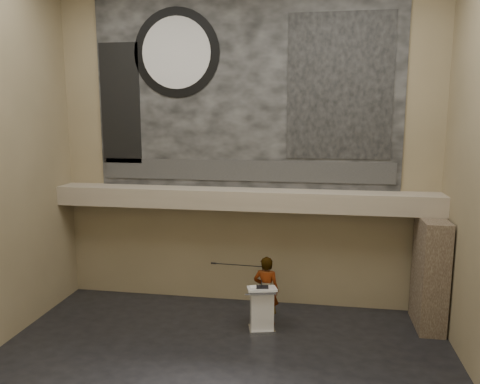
# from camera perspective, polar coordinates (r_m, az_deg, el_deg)

# --- Properties ---
(floor) EXTENTS (10.00, 10.00, 0.00)m
(floor) POSITION_cam_1_polar(r_m,az_deg,el_deg) (9.90, -3.25, -21.88)
(floor) COLOR black
(floor) RESTS_ON ground
(wall_back) EXTENTS (10.00, 0.02, 8.50)m
(wall_back) POSITION_cam_1_polar(r_m,az_deg,el_deg) (12.40, 0.60, 5.41)
(wall_back) COLOR #7A6B4D
(wall_back) RESTS_ON floor
(wall_front) EXTENTS (10.00, 0.02, 8.50)m
(wall_front) POSITION_cam_1_polar(r_m,az_deg,el_deg) (4.71, -14.41, -2.06)
(wall_front) COLOR #7A6B4D
(wall_front) RESTS_ON floor
(soffit) EXTENTS (10.00, 0.80, 0.50)m
(soffit) POSITION_cam_1_polar(r_m,az_deg,el_deg) (12.17, 0.31, -0.84)
(soffit) COLOR gray
(soffit) RESTS_ON wall_back
(sprinkler_left) EXTENTS (0.04, 0.04, 0.06)m
(sprinkler_left) POSITION_cam_1_polar(r_m,az_deg,el_deg) (12.53, -6.98, -1.92)
(sprinkler_left) COLOR #B2893D
(sprinkler_left) RESTS_ON soffit
(sprinkler_right) EXTENTS (0.04, 0.04, 0.06)m
(sprinkler_right) POSITION_cam_1_polar(r_m,az_deg,el_deg) (12.03, 9.25, -2.46)
(sprinkler_right) COLOR #B2893D
(sprinkler_right) RESTS_ON soffit
(banner) EXTENTS (8.00, 0.05, 5.00)m
(banner) POSITION_cam_1_polar(r_m,az_deg,el_deg) (12.34, 0.60, 12.13)
(banner) COLOR black
(banner) RESTS_ON wall_back
(banner_text_strip) EXTENTS (7.76, 0.02, 0.55)m
(banner_text_strip) POSITION_cam_1_polar(r_m,az_deg,el_deg) (12.39, 0.55, 2.62)
(banner_text_strip) COLOR #2A2A2A
(banner_text_strip) RESTS_ON banner
(banner_clock_rim) EXTENTS (2.30, 0.02, 2.30)m
(banner_clock_rim) POSITION_cam_1_polar(r_m,az_deg,el_deg) (12.78, -7.77, 16.46)
(banner_clock_rim) COLOR black
(banner_clock_rim) RESTS_ON banner
(banner_clock_face) EXTENTS (1.84, 0.02, 1.84)m
(banner_clock_face) POSITION_cam_1_polar(r_m,az_deg,el_deg) (12.76, -7.80, 16.47)
(banner_clock_face) COLOR silver
(banner_clock_face) RESTS_ON banner
(banner_building_print) EXTENTS (2.60, 0.02, 3.60)m
(banner_building_print) POSITION_cam_1_polar(r_m,az_deg,el_deg) (12.17, 12.08, 12.42)
(banner_building_print) COLOR black
(banner_building_print) RESTS_ON banner
(banner_brick_print) EXTENTS (1.10, 0.02, 3.20)m
(banner_brick_print) POSITION_cam_1_polar(r_m,az_deg,el_deg) (13.25, -14.38, 10.37)
(banner_brick_print) COLOR black
(banner_brick_print) RESTS_ON banner
(stone_pier) EXTENTS (0.60, 1.40, 2.70)m
(stone_pier) POSITION_cam_1_polar(r_m,az_deg,el_deg) (12.31, 22.14, -9.16)
(stone_pier) COLOR #45372A
(stone_pier) RESTS_ON floor
(lectern) EXTENTS (0.78, 0.63, 1.13)m
(lectern) POSITION_cam_1_polar(r_m,az_deg,el_deg) (11.48, 2.67, -14.08)
(lectern) COLOR silver
(lectern) RESTS_ON floor
(binder) EXTENTS (0.31, 0.26, 0.04)m
(binder) POSITION_cam_1_polar(r_m,az_deg,el_deg) (11.22, 2.75, -11.54)
(binder) COLOR black
(binder) RESTS_ON lectern
(papers) EXTENTS (0.33, 0.38, 0.00)m
(papers) POSITION_cam_1_polar(r_m,az_deg,el_deg) (11.24, 1.92, -11.57)
(papers) COLOR silver
(papers) RESTS_ON lectern
(speaker_person) EXTENTS (0.67, 0.48, 1.74)m
(speaker_person) POSITION_cam_1_polar(r_m,az_deg,el_deg) (11.71, 3.21, -11.92)
(speaker_person) COLOR beige
(speaker_person) RESTS_ON floor
(mic_stand) EXTENTS (1.56, 0.52, 1.52)m
(mic_stand) POSITION_cam_1_polar(r_m,az_deg,el_deg) (11.95, 2.51, -14.74)
(mic_stand) COLOR black
(mic_stand) RESTS_ON floor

